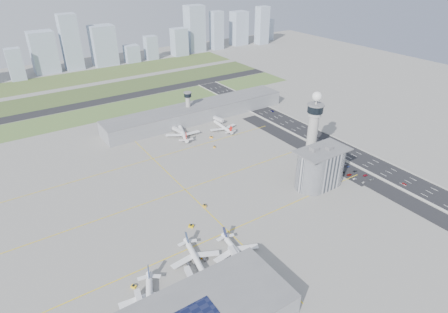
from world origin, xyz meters
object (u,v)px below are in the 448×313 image
car_lot_3 (343,172)px  car_lot_10 (344,165)px  tug_4 (214,147)px  car_hw_1 (318,137)px  car_hw_0 (404,184)px  jet_bridge_near_2 (240,265)px  car_lot_6 (372,179)px  airplane_near_a (149,297)px  airplane_near_b (196,256)px  car_lot_8 (355,171)px  tug_3 (205,206)px  car_lot_7 (365,175)px  car_lot_11 (335,160)px  car_hw_4 (230,98)px  tug_0 (134,286)px  tug_2 (202,256)px  airplane_far_a (183,130)px  jet_bridge_near_1 (195,287)px  tug_5 (211,137)px  car_lot_5 (328,164)px  control_tower (313,126)px  airplane_near_c (237,250)px  car_lot_2 (349,175)px  jet_bridge_far_1 (214,119)px  car_lot_4 (336,168)px  jet_bridge_near_0 (143,313)px  jet_bridge_far_0 (173,129)px  admin_building (320,168)px  airplane_far_b (223,125)px  car_lot_9 (348,167)px  car_lot_0 (364,182)px  car_hw_2 (272,111)px  car_lot_1 (355,179)px  tug_1 (191,226)px

car_lot_3 → car_lot_10: (10.57, 7.68, 0.00)m
tug_4 → car_hw_1: size_ratio=0.85×
tug_4 → car_hw_0: tug_4 is taller
jet_bridge_near_2 → car_lot_6: 147.08m
airplane_near_a → airplane_near_b: airplane_near_a is taller
airplane_near_a → car_lot_8: bearing=121.9°
tug_3 → car_lot_8: size_ratio=0.84×
car_lot_7 → car_lot_10: 21.40m
car_lot_11 → car_hw_4: size_ratio=1.09×
jet_bridge_near_2 → tug_0: (-56.91, 20.95, -2.01)m
tug_2 → car_lot_7: tug_2 is taller
airplane_far_a → tug_0: size_ratio=14.30×
car_lot_11 → car_hw_0: bearing=-156.2°
jet_bridge_near_1 → car_lot_8: (175.17, 35.28, -2.21)m
tug_5 → car_lot_5: 116.76m
control_tower → airplane_near_c: 137.82m
car_lot_2 → tug_5: bearing=32.5°
airplane_near_a → jet_bridge_near_2: (54.20, -5.40, -2.42)m
car_lot_7 → car_lot_11: (-0.36, 31.74, -0.06)m
jet_bridge_far_1 → car_lot_4: 148.07m
jet_bridge_near_1 → car_lot_4: (166.10, 48.25, -2.30)m
jet_bridge_near_0 → car_hw_0: size_ratio=3.86×
jet_bridge_near_1 → jet_bridge_far_0: size_ratio=1.00×
car_lot_4 → car_lot_2: bearing=-170.4°
admin_building → jet_bridge_far_0: (-49.99, 154.00, -12.45)m
airplane_far_b → tug_0: 216.05m
car_lot_9 → airplane_near_b: bearing=97.3°
car_lot_0 → car_hw_2: car_hw_2 is taller
jet_bridge_near_2 → car_lot_3: 141.10m
tug_0 → car_lot_3: size_ratio=0.69×
tug_4 → car_lot_8: size_ratio=0.78×
car_lot_1 → tug_3: bearing=80.5°
tug_3 → tug_4: 94.43m
airplane_near_c → car_lot_7: bearing=103.1°
jet_bridge_far_0 → car_lot_2: 178.57m
car_lot_2 → tug_1: bearing=91.9°
tug_0 → tug_4: tug_4 is taller
control_tower → jet_bridge_far_0: control_tower is taller
tug_4 → car_lot_4: (65.36, -90.72, -0.30)m
jet_bridge_near_2 → tug_5: 177.23m
tug_2 → car_hw_4: (174.28, 223.43, -0.17)m
jet_bridge_far_1 → tug_2: size_ratio=5.13×
airplane_near_c → car_hw_4: bearing=152.6°
control_tower → car_lot_10: bearing=-45.8°
car_lot_1 → car_lot_6: 13.51m
jet_bridge_near_0 → car_lot_1: size_ratio=3.88×
car_lot_8 → car_lot_9: (1.53, 8.35, -0.08)m
car_lot_0 → car_lot_8: car_lot_8 is taller
airplane_near_c → car_lot_0: 132.98m
airplane_far_a → car_lot_0: airplane_far_a is taller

